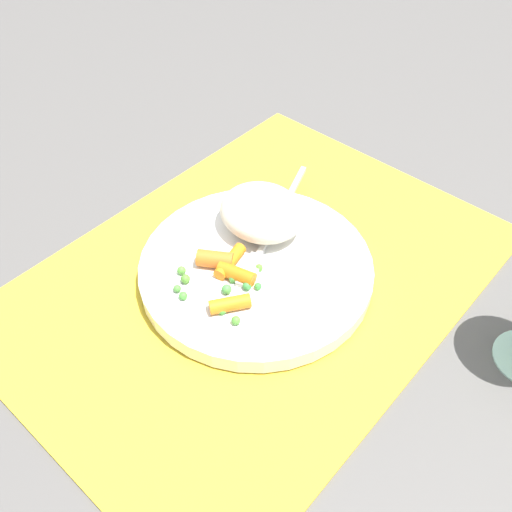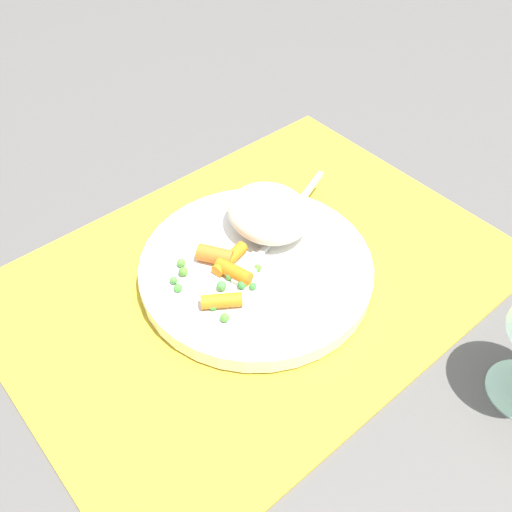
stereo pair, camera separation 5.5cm
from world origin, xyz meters
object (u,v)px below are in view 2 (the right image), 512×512
plate (256,269)px  fork (275,236)px  rice_mound (269,213)px  carrot_portion (225,270)px

plate → fork: bearing=-158.9°
rice_mound → carrot_portion: 0.08m
plate → carrot_portion: (0.03, -0.01, 0.02)m
carrot_portion → rice_mound: bearing=-163.3°
plate → carrot_portion: bearing=-11.8°
rice_mound → fork: (0.00, 0.02, -0.02)m
rice_mound → fork: rice_mound is taller
carrot_portion → fork: size_ratio=0.45×
plate → fork: fork is taller
plate → rice_mound: rice_mound is taller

